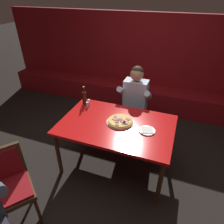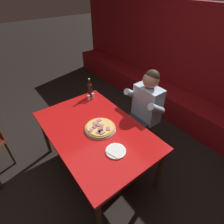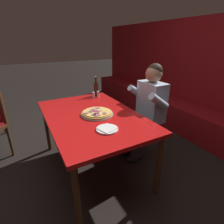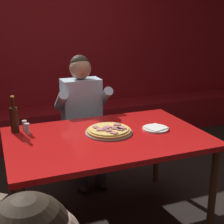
# 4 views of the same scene
# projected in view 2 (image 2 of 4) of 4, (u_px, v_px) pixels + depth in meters

# --- Properties ---
(ground_plane) EXTENTS (24.00, 24.00, 0.00)m
(ground_plane) POSITION_uv_depth(u_px,v_px,m) (98.00, 167.00, 2.51)
(ground_plane) COLOR black
(booth_wall_panel) EXTENTS (6.80, 0.16, 1.90)m
(booth_wall_panel) POSITION_uv_depth(u_px,v_px,m) (202.00, 67.00, 2.98)
(booth_wall_panel) COLOR maroon
(booth_wall_panel) RESTS_ON ground_plane
(booth_bench) EXTENTS (6.46, 0.48, 0.46)m
(booth_bench) POSITION_uv_depth(u_px,v_px,m) (180.00, 108.00, 3.27)
(booth_bench) COLOR maroon
(booth_bench) RESTS_ON ground_plane
(main_dining_table) EXTENTS (1.51, 0.98, 0.75)m
(main_dining_table) POSITION_uv_depth(u_px,v_px,m) (95.00, 133.00, 2.10)
(main_dining_table) COLOR #422816
(main_dining_table) RESTS_ON ground_plane
(pizza) EXTENTS (0.37, 0.37, 0.05)m
(pizza) POSITION_uv_depth(u_px,v_px,m) (100.00, 128.00, 2.04)
(pizza) COLOR #9E9EA3
(pizza) RESTS_ON main_dining_table
(plate_white_paper) EXTENTS (0.21, 0.21, 0.02)m
(plate_white_paper) POSITION_uv_depth(u_px,v_px,m) (116.00, 151.00, 1.78)
(plate_white_paper) COLOR white
(plate_white_paper) RESTS_ON main_dining_table
(beer_bottle) EXTENTS (0.07, 0.07, 0.29)m
(beer_bottle) POSITION_uv_depth(u_px,v_px,m) (90.00, 90.00, 2.56)
(beer_bottle) COLOR black
(beer_bottle) RESTS_ON main_dining_table
(shaker_parmesan) EXTENTS (0.04, 0.04, 0.09)m
(shaker_parmesan) POSITION_uv_depth(u_px,v_px,m) (93.00, 96.00, 2.55)
(shaker_parmesan) COLOR silver
(shaker_parmesan) RESTS_ON main_dining_table
(shaker_oregano) EXTENTS (0.04, 0.04, 0.09)m
(shaker_oregano) POSITION_uv_depth(u_px,v_px,m) (89.00, 98.00, 2.51)
(shaker_oregano) COLOR silver
(shaker_oregano) RESTS_ON main_dining_table
(diner_seated_blue_shirt) EXTENTS (0.53, 0.53, 1.27)m
(diner_seated_blue_shirt) POSITION_uv_depth(u_px,v_px,m) (142.00, 110.00, 2.42)
(diner_seated_blue_shirt) COLOR black
(diner_seated_blue_shirt) RESTS_ON ground_plane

